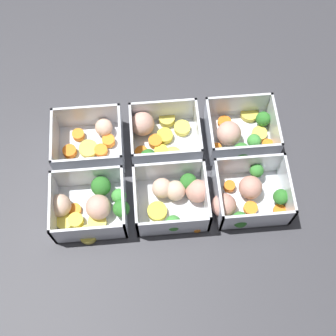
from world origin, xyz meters
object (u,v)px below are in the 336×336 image
(container_near_right, at_px, (90,143))
(container_far_right, at_px, (90,206))
(container_near_center, at_px, (158,135))
(container_near_left, at_px, (241,133))
(container_far_center, at_px, (176,197))
(container_far_left, at_px, (247,196))

(container_near_right, xyz_separation_m, container_far_right, (0.00, 0.14, 0.00))
(container_near_center, xyz_separation_m, container_near_right, (0.14, 0.00, -0.00))
(container_near_left, relative_size, container_near_center, 1.02)
(container_near_left, relative_size, container_far_center, 0.95)
(container_near_center, xyz_separation_m, container_far_right, (0.14, 0.15, 0.00))
(container_far_left, distance_m, container_far_right, 0.31)
(container_near_center, bearing_deg, container_far_center, 100.15)
(container_near_right, height_order, container_far_right, same)
(container_near_center, bearing_deg, container_far_left, 137.47)
(container_far_right, bearing_deg, container_near_center, -134.53)
(container_near_right, relative_size, container_far_center, 0.93)
(container_near_right, height_order, container_far_center, same)
(container_near_left, relative_size, container_far_right, 0.92)
(container_near_left, xyz_separation_m, container_far_left, (0.01, 0.14, 0.00))
(container_near_center, xyz_separation_m, container_far_center, (-0.03, 0.14, 0.00))
(container_near_left, bearing_deg, container_far_center, 41.57)
(container_near_center, relative_size, container_near_right, 1.00)
(container_near_left, xyz_separation_m, container_near_right, (0.32, -0.00, -0.00))
(container_far_right, bearing_deg, container_near_left, -156.66)
(container_far_center, height_order, container_far_right, same)
(container_near_right, bearing_deg, container_far_right, 89.62)
(container_near_center, distance_m, container_far_left, 0.22)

